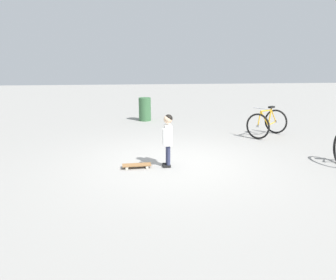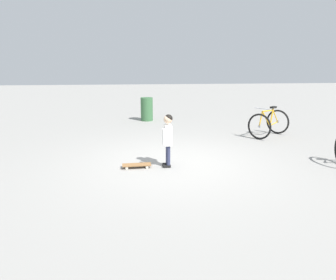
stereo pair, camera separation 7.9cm
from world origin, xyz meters
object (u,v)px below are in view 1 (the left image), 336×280
object	(u,v)px
trash_bin	(145,109)
bicycle_far	(267,123)
skateboard	(137,165)
child_person	(168,135)

from	to	relation	value
trash_bin	bicycle_far	bearing A→B (deg)	-130.89
skateboard	bicycle_far	distance (m)	4.42
child_person	trash_bin	size ratio (longest dim) A/B	1.28
skateboard	bicycle_far	xyz separation A→B (m)	(2.32, -3.75, 0.32)
skateboard	bicycle_far	world-z (taller)	bicycle_far
skateboard	trash_bin	distance (m)	5.23
child_person	bicycle_far	bearing A→B (deg)	-53.58
bicycle_far	trash_bin	distance (m)	4.40
child_person	skateboard	bearing A→B (deg)	91.52
bicycle_far	child_person	bearing A→B (deg)	126.42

